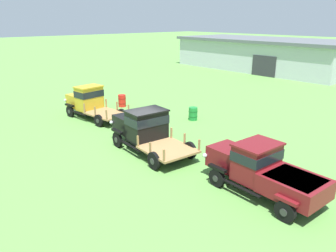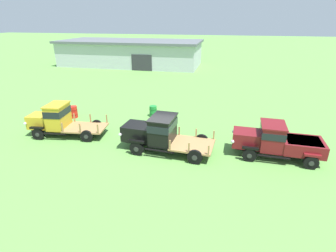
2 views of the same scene
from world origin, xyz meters
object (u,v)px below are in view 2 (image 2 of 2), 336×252
at_px(vintage_truck_midrow_center, 276,140).
at_px(oil_drum_near_fence, 153,111).
at_px(farm_shed, 131,53).
at_px(vintage_truck_second_in_line, 158,132).
at_px(oil_drum_beside_row, 74,112).
at_px(vintage_truck_foreground_near, 57,119).

distance_m(vintage_truck_midrow_center, oil_drum_near_fence, 10.05).
relative_size(farm_shed, vintage_truck_second_in_line, 4.13).
bearing_deg(oil_drum_beside_row, oil_drum_near_fence, 15.22).
relative_size(farm_shed, oil_drum_near_fence, 26.47).
height_order(farm_shed, oil_drum_near_fence, farm_shed).
bearing_deg(oil_drum_near_fence, farm_shed, 114.00).
bearing_deg(farm_shed, vintage_truck_midrow_center, -56.15).
bearing_deg(oil_drum_near_fence, vintage_truck_midrow_center, -29.55).
bearing_deg(vintage_truck_second_in_line, vintage_truck_midrow_center, 5.44).
height_order(vintage_truck_foreground_near, vintage_truck_midrow_center, vintage_truck_foreground_near).
bearing_deg(farm_shed, oil_drum_near_fence, -66.00).
distance_m(vintage_truck_foreground_near, vintage_truck_second_in_line, 7.32).
xyz_separation_m(vintage_truck_foreground_near, vintage_truck_midrow_center, (14.09, 0.02, -0.09)).
relative_size(vintage_truck_second_in_line, oil_drum_near_fence, 6.41).
height_order(farm_shed, oil_drum_beside_row, farm_shed).
relative_size(farm_shed, oil_drum_beside_row, 24.77).
height_order(vintage_truck_foreground_near, oil_drum_near_fence, vintage_truck_foreground_near).
height_order(vintage_truck_second_in_line, vintage_truck_midrow_center, vintage_truck_second_in_line).
relative_size(vintage_truck_foreground_near, vintage_truck_second_in_line, 0.96).
bearing_deg(vintage_truck_foreground_near, farm_shed, 100.39).
bearing_deg(vintage_truck_foreground_near, oil_drum_beside_row, 104.33).
xyz_separation_m(farm_shed, vintage_truck_second_in_line, (12.60, -29.56, -0.92)).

